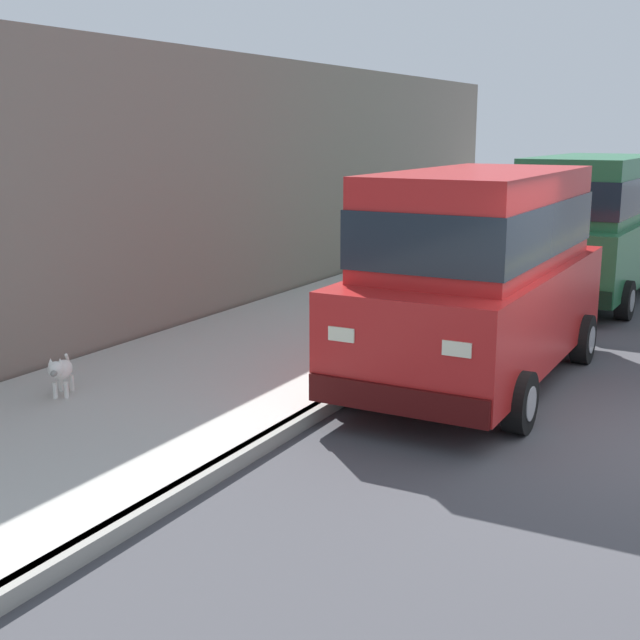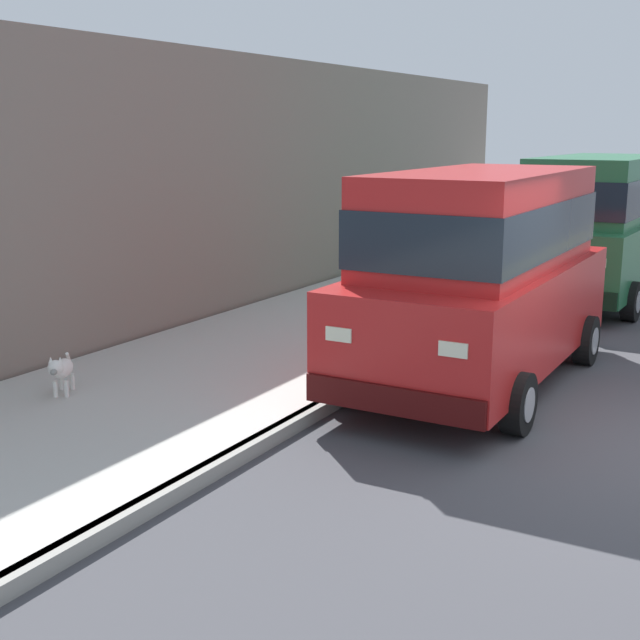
% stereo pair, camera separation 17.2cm
% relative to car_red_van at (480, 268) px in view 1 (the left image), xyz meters
% --- Properties ---
extents(curb, '(0.16, 64.00, 0.14)m').
position_rel_car_red_van_xyz_m(curb, '(-1.03, -1.13, -1.32)').
color(curb, gray).
rests_on(curb, ground).
extents(sidewalk, '(3.60, 64.00, 0.14)m').
position_rel_car_red_van_xyz_m(sidewalk, '(-2.83, -1.13, -1.32)').
color(sidewalk, '#B7B5AD').
rests_on(sidewalk, ground).
extents(car_red_van, '(2.16, 4.91, 2.52)m').
position_rel_car_red_van_xyz_m(car_red_van, '(0.00, 0.00, 0.00)').
color(car_red_van, red).
rests_on(car_red_van, ground).
extents(car_green_van, '(2.22, 4.95, 2.52)m').
position_rel_car_red_van_xyz_m(car_green_van, '(0.06, 5.94, 0.00)').
color(car_green_van, '#23663D').
rests_on(car_green_van, ground).
extents(dog_white, '(0.47, 0.66, 0.49)m').
position_rel_car_red_van_xyz_m(dog_white, '(-3.62, -3.14, -0.97)').
color(dog_white, white).
rests_on(dog_white, sidewalk).
extents(building_facade, '(0.50, 20.00, 4.16)m').
position_rel_car_red_van_xyz_m(building_facade, '(-4.93, 3.60, 0.68)').
color(building_facade, slate).
rests_on(building_facade, ground).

